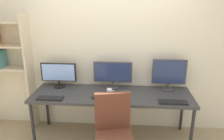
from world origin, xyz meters
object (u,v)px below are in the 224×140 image
at_px(monitor_right, 169,74).
at_px(coffee_mug, 110,92).
at_px(desk, 112,97).
at_px(computer_mouse, 93,97).
at_px(monitor_left, 59,74).
at_px(keyboard_left, 50,98).
at_px(keyboard_right, 173,102).
at_px(monitor_center, 113,74).
at_px(keyboard_center, 111,100).

xyz_separation_m(monitor_right, coffee_mug, (-0.87, -0.25, -0.22)).
distance_m(desk, computer_mouse, 0.30).
xyz_separation_m(desk, computer_mouse, (-0.25, -0.15, 0.07)).
relative_size(monitor_left, keyboard_left, 1.51).
bearing_deg(monitor_right, monitor_left, -180.00).
bearing_deg(keyboard_right, monitor_center, 152.23).
height_order(computer_mouse, coffee_mug, coffee_mug).
xyz_separation_m(monitor_left, coffee_mug, (0.81, -0.25, -0.17)).
xyz_separation_m(monitor_center, monitor_right, (0.84, 0.00, 0.02)).
relative_size(keyboard_center, keyboard_right, 1.01).
xyz_separation_m(keyboard_center, computer_mouse, (-0.25, 0.08, 0.01)).
bearing_deg(monitor_left, monitor_center, 0.00).
distance_m(monitor_right, coffee_mug, 0.93).
bearing_deg(monitor_center, monitor_left, -180.00).
distance_m(desk, keyboard_left, 0.87).
height_order(keyboard_left, coffee_mug, coffee_mug).
bearing_deg(monitor_right, desk, -165.84).
relative_size(computer_mouse, coffee_mug, 0.91).
relative_size(desk, keyboard_center, 6.10).
distance_m(monitor_right, keyboard_right, 0.51).
height_order(keyboard_right, computer_mouse, computer_mouse).
distance_m(monitor_right, keyboard_center, 0.98).
distance_m(keyboard_left, coffee_mug, 0.84).
relative_size(keyboard_left, computer_mouse, 3.79).
bearing_deg(monitor_right, computer_mouse, -161.40).
distance_m(desk, monitor_right, 0.92).
height_order(desk, keyboard_center, keyboard_center).
bearing_deg(keyboard_center, desk, 90.00).
bearing_deg(keyboard_left, keyboard_center, 0.00).
bearing_deg(desk, coffee_mug, -130.81).
distance_m(keyboard_right, coffee_mug, 0.89).
relative_size(monitor_right, keyboard_left, 1.38).
bearing_deg(computer_mouse, keyboard_center, -17.30).
xyz_separation_m(desk, monitor_left, (-0.84, 0.21, 0.26)).
height_order(monitor_left, monitor_center, monitor_center).
height_order(monitor_center, keyboard_center, monitor_center).
height_order(keyboard_left, keyboard_center, same).
relative_size(monitor_right, keyboard_center, 1.32).
bearing_deg(keyboard_left, keyboard_right, 0.00).
bearing_deg(keyboard_left, monitor_right, 14.74).
xyz_separation_m(desk, monitor_center, (0.00, 0.21, 0.29)).
height_order(monitor_left, keyboard_left, monitor_left).
distance_m(monitor_left, keyboard_right, 1.75).
relative_size(desk, monitor_left, 4.22).
distance_m(monitor_left, keyboard_center, 0.97).
height_order(monitor_right, computer_mouse, monitor_right).
bearing_deg(keyboard_left, computer_mouse, 7.34).
bearing_deg(monitor_right, keyboard_right, -90.19).
xyz_separation_m(computer_mouse, coffee_mug, (0.22, 0.12, 0.03)).
xyz_separation_m(monitor_left, keyboard_center, (0.84, -0.44, -0.21)).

